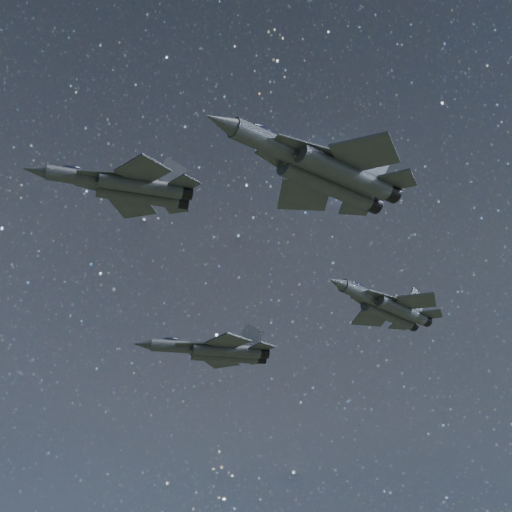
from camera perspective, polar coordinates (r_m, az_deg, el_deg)
name	(u,v)px	position (r m, az deg, el deg)	size (l,w,h in m)	color
jet_lead	(126,186)	(75.35, -9.45, 5.03)	(16.52, 11.56, 4.16)	#2E3339
jet_left	(215,350)	(106.04, -3.01, -6.87)	(19.14, 13.10, 4.80)	#2E3339
jet_right	(321,169)	(66.10, 4.77, 6.34)	(20.12, 13.70, 5.05)	#2E3339
jet_slot	(387,307)	(97.25, 9.52, -3.65)	(18.03, 11.99, 4.59)	#2E3339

